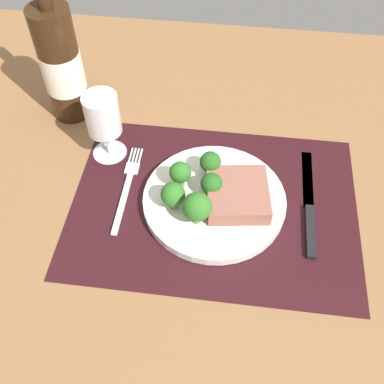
{
  "coord_description": "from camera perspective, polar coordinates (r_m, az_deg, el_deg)",
  "views": [
    {
      "loc": [
        2.1,
        -46.73,
        62.14
      ],
      "look_at": [
        -3.85,
        0.72,
        1.9
      ],
      "focal_mm": 42.9,
      "sensor_mm": 36.0,
      "label": 1
    }
  ],
  "objects": [
    {
      "name": "placemat",
      "position": [
        0.78,
        2.76,
        -1.49
      ],
      "size": [
        47.85,
        35.14,
        0.3
      ],
      "primitive_type": "cube",
      "color": "black",
      "rests_on": "ground_plane"
    },
    {
      "name": "knife",
      "position": [
        0.79,
        14.38,
        -2.09
      ],
      "size": [
        1.8,
        23.0,
        0.8
      ],
      "rotation": [
        0.0,
        0.0,
        0.04
      ],
      "color": "black",
      "rests_on": "placemat"
    },
    {
      "name": "wine_glass",
      "position": [
        0.81,
        -10.99,
        8.96
      ],
      "size": [
        6.23,
        6.23,
        13.18
      ],
      "color": "silver",
      "rests_on": "ground_plane"
    },
    {
      "name": "broccoli_front_edge",
      "position": [
        0.71,
        0.61,
        -1.88
      ],
      "size": [
        4.65,
        4.65,
        6.01
      ],
      "color": "#5B8942",
      "rests_on": "plate"
    },
    {
      "name": "steak",
      "position": [
        0.75,
        5.69,
        -0.24
      ],
      "size": [
        11.26,
        11.73,
        2.83
      ],
      "primitive_type": "cube",
      "rotation": [
        0.0,
        0.0,
        0.14
      ],
      "color": "#8C5647",
      "rests_on": "plate"
    },
    {
      "name": "broccoli_near_fork",
      "position": [
        0.73,
        -2.38,
        -0.34
      ],
      "size": [
        4.0,
        4.0,
        4.93
      ],
      "color": "#5B8942",
      "rests_on": "plate"
    },
    {
      "name": "wine_bottle",
      "position": [
        0.9,
        -15.95,
        15.01
      ],
      "size": [
        7.56,
        7.56,
        30.65
      ],
      "color": "#331E0F",
      "rests_on": "ground_plane"
    },
    {
      "name": "ground_plane",
      "position": [
        0.79,
        2.71,
        -2.21
      ],
      "size": [
        140.0,
        110.0,
        3.0
      ],
      "primitive_type": "cube",
      "color": "brown"
    },
    {
      "name": "broccoli_back_left",
      "position": [
        0.75,
        -1.48,
        2.38
      ],
      "size": [
        3.66,
        3.66,
        5.14
      ],
      "color": "#5B8942",
      "rests_on": "plate"
    },
    {
      "name": "broccoli_near_steak",
      "position": [
        0.75,
        2.43,
        0.97
      ],
      "size": [
        3.6,
        3.6,
        4.58
      ],
      "color": "#5B8942",
      "rests_on": "plate"
    },
    {
      "name": "fork",
      "position": [
        0.8,
        -8.09,
        0.59
      ],
      "size": [
        2.4,
        19.2,
        0.5
      ],
      "rotation": [
        0.0,
        0.0,
        0.0
      ],
      "color": "silver",
      "rests_on": "placemat"
    },
    {
      "name": "broccoli_center",
      "position": [
        0.77,
        2.29,
        3.68
      ],
      "size": [
        3.63,
        3.63,
        4.83
      ],
      "color": "#5B8942",
      "rests_on": "plate"
    },
    {
      "name": "plate",
      "position": [
        0.77,
        2.78,
        -1.07
      ],
      "size": [
        23.9,
        23.9,
        1.6
      ],
      "primitive_type": "cylinder",
      "color": "silver",
      "rests_on": "placemat"
    }
  ]
}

